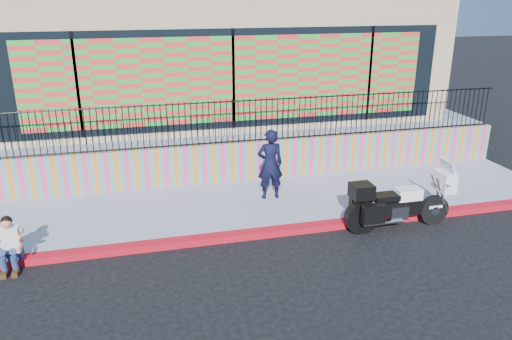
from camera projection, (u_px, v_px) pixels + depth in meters
name	position (u px, v px, depth m)	size (l,w,h in m)	color
ground	(272.00, 235.00, 11.29)	(90.00, 90.00, 0.00)	black
red_curb	(272.00, 232.00, 11.27)	(16.00, 0.30, 0.15)	red
sidewalk	(254.00, 203.00, 12.77)	(16.00, 3.00, 0.15)	#979DB5
mural_wall	(241.00, 161.00, 14.02)	(16.00, 0.20, 1.10)	#F74175
metal_fence	(240.00, 121.00, 13.63)	(15.80, 0.04, 1.20)	black
elevated_platform	(212.00, 121.00, 18.70)	(16.00, 10.00, 1.25)	#979DB5
storefront_building	(210.00, 50.00, 17.62)	(14.00, 8.06, 4.00)	tan
police_motorcycle	(398.00, 202.00, 11.39)	(2.55, 0.84, 1.58)	black
police_officer	(270.00, 164.00, 12.65)	(0.67, 0.44, 1.83)	black
seated_man	(9.00, 249.00, 9.75)	(0.54, 0.71, 1.06)	navy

